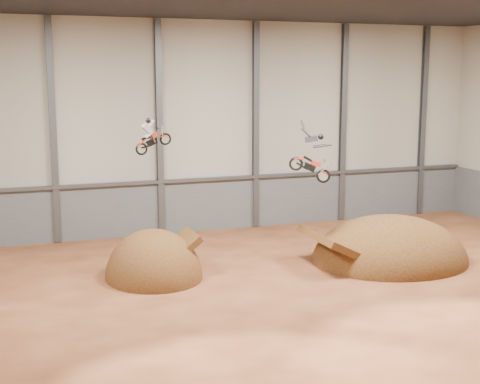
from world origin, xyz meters
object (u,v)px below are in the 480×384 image
Objects in this scene: fmx_rider_a at (155,132)px; fmx_rider_b at (307,151)px; landing_ramp at (389,261)px; takeoff_ramp at (154,277)px.

fmx_rider_b is at bearing -2.78° from fmx_rider_a.
fmx_rider_b is (8.34, 0.55, -1.32)m from fmx_rider_a.
fmx_rider_a is at bearing -150.10° from fmx_rider_b.
takeoff_ramp is at bearing 173.79° from landing_ramp.
landing_ramp reaches higher than takeoff_ramp.
takeoff_ramp is 3.10× the size of fmx_rider_a.
landing_ramp is 2.91× the size of fmx_rider_b.
fmx_rider_b is (8.22, -1.05, 6.43)m from takeoff_ramp.
landing_ramp is 4.80× the size of fmx_rider_a.
takeoff_ramp is 7.91m from fmx_rider_a.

